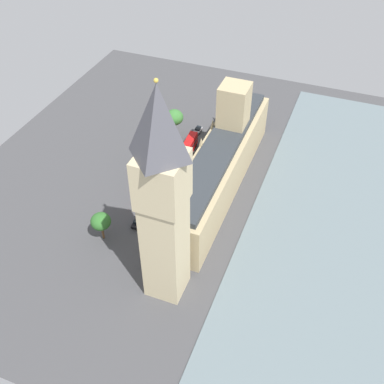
# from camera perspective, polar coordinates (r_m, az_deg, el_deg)

# --- Properties ---
(ground_plane) EXTENTS (140.12, 140.12, 0.00)m
(ground_plane) POSITION_cam_1_polar(r_m,az_deg,el_deg) (134.83, 2.42, 0.90)
(ground_plane) COLOR #424244
(river_thames) EXTENTS (41.29, 126.11, 0.25)m
(river_thames) POSITION_cam_1_polar(r_m,az_deg,el_deg) (131.08, 16.78, -2.64)
(river_thames) COLOR slate
(river_thames) RESTS_ON ground
(parliament_building) EXTENTS (11.87, 63.22, 26.78)m
(parliament_building) POSITION_cam_1_polar(r_m,az_deg,el_deg) (130.44, 3.58, 3.78)
(parliament_building) COLOR tan
(parliament_building) RESTS_ON ground
(clock_tower) EXTENTS (9.23, 9.23, 53.32)m
(clock_tower) POSITION_cam_1_polar(r_m,az_deg,el_deg) (89.58, -3.63, -0.88)
(clock_tower) COLOR #CCBA8E
(clock_tower) RESTS_ON ground
(car_silver_under_trees) EXTENTS (2.03, 4.07, 1.74)m
(car_silver_under_trees) POSITION_cam_1_polar(r_m,az_deg,el_deg) (155.70, 0.74, 7.67)
(car_silver_under_trees) COLOR #B7B7BC
(car_silver_under_trees) RESTS_ON ground
(double_decker_bus_trailing) EXTENTS (3.21, 10.64, 4.75)m
(double_decker_bus_trailing) POSITION_cam_1_polar(r_m,az_deg,el_deg) (145.21, -0.37, 5.68)
(double_decker_bus_trailing) COLOR red
(double_decker_bus_trailing) RESTS_ON ground
(car_yellow_cab_near_tower) EXTENTS (2.00, 4.24, 1.74)m
(car_yellow_cab_near_tower) POSITION_cam_1_polar(r_m,az_deg,el_deg) (137.02, -1.39, 2.19)
(car_yellow_cab_near_tower) COLOR gold
(car_yellow_cab_near_tower) RESTS_ON ground
(double_decker_bus_kerbside) EXTENTS (3.00, 10.60, 4.75)m
(double_decker_bus_kerbside) POSITION_cam_1_polar(r_m,az_deg,el_deg) (130.15, -4.45, 0.54)
(double_decker_bus_kerbside) COLOR red
(double_decker_bus_kerbside) RESTS_ON ground
(car_black_by_river_gate) EXTENTS (2.07, 4.85, 1.74)m
(car_black_by_river_gate) POSITION_cam_1_polar(r_m,az_deg,el_deg) (123.30, -6.73, -3.65)
(car_black_by_river_gate) COLOR black
(car_black_by_river_gate) RESTS_ON ground
(pedestrian_far_end) EXTENTS (0.65, 0.66, 1.59)m
(pedestrian_far_end) POSITION_cam_1_polar(r_m,az_deg,el_deg) (122.00, -4.12, -4.15)
(pedestrian_far_end) COLOR black
(pedestrian_far_end) RESTS_ON ground
(plane_tree_opposite_hall) EXTENTS (6.20, 6.20, 8.86)m
(plane_tree_opposite_hall) POSITION_cam_1_polar(r_m,az_deg,el_deg) (144.42, -3.34, 7.11)
(plane_tree_opposite_hall) COLOR brown
(plane_tree_opposite_hall) RESTS_ON ground
(plane_tree_midblock) EXTENTS (6.34, 6.34, 10.18)m
(plane_tree_midblock) POSITION_cam_1_polar(r_m,az_deg,el_deg) (136.18, -4.42, 5.29)
(plane_tree_midblock) COLOR brown
(plane_tree_midblock) RESTS_ON ground
(plane_tree_leading) EXTENTS (5.83, 5.83, 10.02)m
(plane_tree_leading) POSITION_cam_1_polar(r_m,az_deg,el_deg) (149.89, -2.20, 9.18)
(plane_tree_leading) COLOR brown
(plane_tree_leading) RESTS_ON ground
(plane_tree_corner) EXTENTS (5.13, 5.13, 8.17)m
(plane_tree_corner) POSITION_cam_1_polar(r_m,az_deg,el_deg) (117.61, -11.19, -3.59)
(plane_tree_corner) COLOR brown
(plane_tree_corner) RESTS_ON ground
(street_lamp_slot_10) EXTENTS (0.56, 0.56, 6.88)m
(street_lamp_slot_10) POSITION_cam_1_polar(r_m,az_deg,el_deg) (136.25, -5.18, 3.83)
(street_lamp_slot_10) COLOR black
(street_lamp_slot_10) RESTS_ON ground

